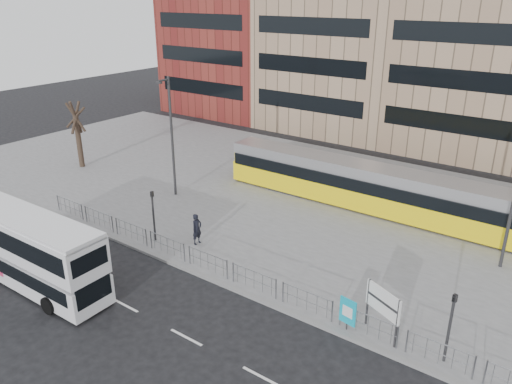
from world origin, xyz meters
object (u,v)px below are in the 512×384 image
Objects in this scene: traffic_light_east at (451,319)px; bare_tree at (73,99)px; station_sign at (383,304)px; pedestrian at (197,229)px; traffic_light_west at (153,209)px; ad_panel at (348,312)px; tram at (402,195)px; lamp_post_west at (171,133)px; double_decker_bus at (29,248)px.

bare_tree is (-31.87, 6.05, 3.73)m from traffic_light_east.
station_sign reaches higher than pedestrian.
pedestrian is 0.60× the size of traffic_light_west.
traffic_light_west is 16.99m from traffic_light_east.
ad_panel is 0.50× the size of traffic_light_west.
traffic_light_east is (2.72, 0.00, 0.41)m from station_sign.
tram is 8.31× the size of traffic_light_west.
ad_panel is (2.57, -12.70, -0.61)m from tram.
ad_panel is at bearing -21.44° from lamp_post_west.
ad_panel is (14.49, 5.84, -1.02)m from double_decker_bus.
double_decker_bus is 1.14× the size of lamp_post_west.
bare_tree is at bearing -172.19° from traffic_light_east.
ad_panel is at bearing -154.33° from traffic_light_east.
traffic_light_east reaches higher than ad_panel.
traffic_light_west is (-10.38, -11.78, 0.45)m from tram.
double_decker_bus is 5.21× the size of pedestrian.
station_sign is at bearing -161.36° from traffic_light_east.
double_decker_bus is 6.93m from traffic_light_west.
lamp_post_west reaches higher than bare_tree.
tram is 26.33m from bare_tree.
bare_tree reaches higher than double_decker_bus.
pedestrian is at bearing -127.56° from tram.
lamp_post_west is at bearing -174.05° from station_sign.
bare_tree is (-25.26, -6.15, 4.19)m from tram.
station_sign is (3.89, -12.20, 0.05)m from tram.
lamp_post_west is (-18.40, 6.21, 3.03)m from station_sign.
traffic_light_east reaches higher than station_sign.
traffic_light_east is at bearing -10.75° from bare_tree.
traffic_light_west is at bearing 119.22° from pedestrian.
double_decker_bus reaches higher than station_sign.
lamp_post_west is at bearing 128.18° from traffic_light_west.
double_decker_bus is 6.22× the size of ad_panel.
ad_panel is at bearing -134.59° from station_sign.
pedestrian is at bearing 62.71° from double_decker_bus.
double_decker_bus is 3.11× the size of traffic_light_east.
double_decker_bus is at bearing -133.55° from station_sign.
double_decker_bus is 15.66m from ad_panel.
traffic_light_west is 1.00× the size of traffic_light_east.
ad_panel is 18.72m from lamp_post_west.
station_sign is at bearing -11.74° from bare_tree.
traffic_light_west reaches higher than tram.
pedestrian is at bearing -35.75° from lamp_post_west.
double_decker_bus is 1.24× the size of bare_tree.
lamp_post_west is at bearing -177.81° from traffic_light_east.
tram reaches higher than station_sign.
traffic_light_west and traffic_light_east have the same top height.
traffic_light_east is (16.99, -0.42, 0.00)m from traffic_light_west.
lamp_post_west is (-6.44, 4.63, 3.67)m from pedestrian.
ad_panel is at bearing -98.44° from pedestrian.
double_decker_bus is at bearing -78.31° from lamp_post_west.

